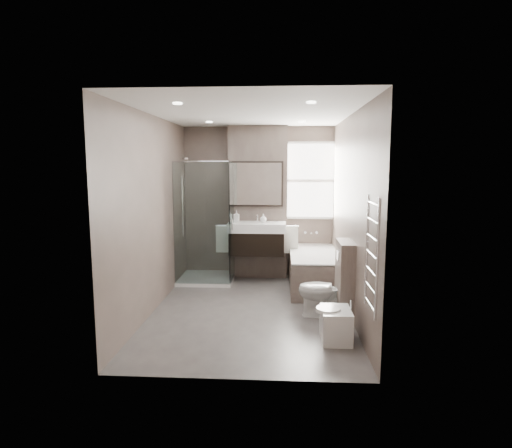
# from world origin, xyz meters

# --- Properties ---
(room) EXTENTS (2.70, 3.90, 2.70)m
(room) POSITION_xyz_m (0.00, 0.00, 1.30)
(room) COLOR #4F4B49
(room) RESTS_ON ground
(vanity_pier) EXTENTS (1.00, 0.25, 2.60)m
(vanity_pier) POSITION_xyz_m (0.00, 1.77, 1.30)
(vanity_pier) COLOR #5F524A
(vanity_pier) RESTS_ON ground
(vanity) EXTENTS (0.95, 0.47, 0.66)m
(vanity) POSITION_xyz_m (0.00, 1.43, 0.74)
(vanity) COLOR black
(vanity) RESTS_ON vanity_pier
(mirror_cabinet) EXTENTS (0.86, 0.08, 0.76)m
(mirror_cabinet) POSITION_xyz_m (0.00, 1.61, 1.63)
(mirror_cabinet) COLOR black
(mirror_cabinet) RESTS_ON vanity_pier
(towel_left) EXTENTS (0.24, 0.06, 0.44)m
(towel_left) POSITION_xyz_m (-0.56, 1.40, 0.72)
(towel_left) COLOR silver
(towel_left) RESTS_ON vanity_pier
(towel_right) EXTENTS (0.24, 0.06, 0.44)m
(towel_right) POSITION_xyz_m (0.56, 1.40, 0.72)
(towel_right) COLOR silver
(towel_right) RESTS_ON vanity_pier
(shower_enclosure) EXTENTS (0.90, 0.90, 2.00)m
(shower_enclosure) POSITION_xyz_m (-0.75, 1.35, 0.49)
(shower_enclosure) COLOR white
(shower_enclosure) RESTS_ON ground
(bathtub) EXTENTS (0.75, 1.60, 0.57)m
(bathtub) POSITION_xyz_m (0.92, 1.10, 0.32)
(bathtub) COLOR #5F524A
(bathtub) RESTS_ON ground
(window) EXTENTS (0.98, 0.06, 1.33)m
(window) POSITION_xyz_m (0.90, 1.88, 1.68)
(window) COLOR white
(window) RESTS_ON room
(toilet) EXTENTS (0.72, 0.46, 0.69)m
(toilet) POSITION_xyz_m (0.97, -0.19, 0.35)
(toilet) COLOR white
(toilet) RESTS_ON ground
(cistern_box) EXTENTS (0.19, 0.55, 1.00)m
(cistern_box) POSITION_xyz_m (1.21, -0.25, 0.50)
(cistern_box) COLOR #5F524A
(cistern_box) RESTS_ON ground
(bidet) EXTENTS (0.40, 0.45, 0.47)m
(bidet) POSITION_xyz_m (1.01, -0.96, 0.19)
(bidet) COLOR white
(bidet) RESTS_ON ground
(towel_radiator) EXTENTS (0.03, 0.49, 1.10)m
(towel_radiator) POSITION_xyz_m (1.25, -1.60, 1.12)
(towel_radiator) COLOR silver
(towel_radiator) RESTS_ON room
(soap_bottle_a) EXTENTS (0.09, 0.09, 0.20)m
(soap_bottle_a) POSITION_xyz_m (-0.34, 1.45, 1.10)
(soap_bottle_a) COLOR white
(soap_bottle_a) RESTS_ON vanity
(soap_bottle_b) EXTENTS (0.11, 0.11, 0.14)m
(soap_bottle_b) POSITION_xyz_m (0.10, 1.46, 1.07)
(soap_bottle_b) COLOR white
(soap_bottle_b) RESTS_ON vanity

